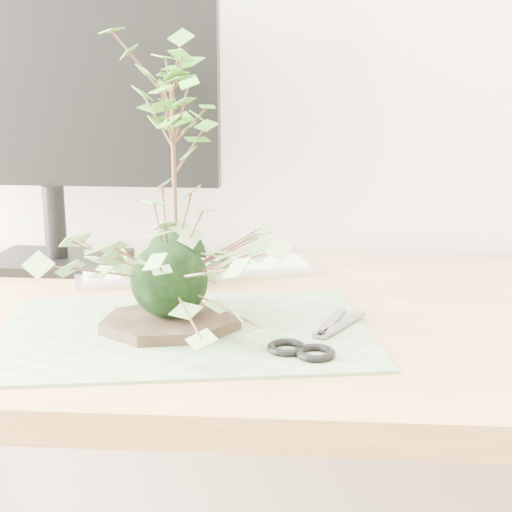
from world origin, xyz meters
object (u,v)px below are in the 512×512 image
ivy_kokedama (168,244)px  maple_kokedama (172,108)px  monitor (48,95)px  desk (230,364)px  keyboard (197,271)px

ivy_kokedama → maple_kokedama: bearing=98.0°
maple_kokedama → monitor: (-0.24, 0.13, 0.02)m
desk → monitor: (-0.33, 0.23, 0.39)m
maple_kokedama → monitor: monitor is taller
monitor → desk: bearing=-32.9°
desk → keyboard: bearing=113.2°
maple_kokedama → ivy_kokedama: bearing=-82.0°
keyboard → monitor: monitor is taller
keyboard → monitor: (-0.26, 0.05, 0.29)m
ivy_kokedama → monitor: bearing=128.6°
desk → ivy_kokedama: size_ratio=4.32×
ivy_kokedama → maple_kokedama: 0.27m
keyboard → monitor: bearing=149.8°
desk → ivy_kokedama: 0.24m
keyboard → maple_kokedama: bearing=-124.6°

